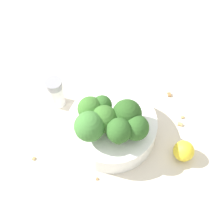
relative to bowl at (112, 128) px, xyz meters
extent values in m
plane|color=beige|center=(0.00, 0.00, -0.02)|extent=(3.00, 3.00, 0.00)
cylinder|color=white|center=(0.00, 0.00, 0.00)|extent=(0.18, 0.18, 0.05)
cylinder|color=#7A9E5B|center=(-0.05, -0.01, 0.04)|extent=(0.02, 0.02, 0.02)
sphere|color=#2D5B23|center=(-0.05, -0.01, 0.06)|extent=(0.05, 0.05, 0.05)
cylinder|color=#84AD66|center=(-0.04, 0.02, 0.04)|extent=(0.02, 0.02, 0.03)
sphere|color=#2D5B23|center=(-0.04, 0.02, 0.06)|extent=(0.05, 0.05, 0.05)
cylinder|color=#7A9E5B|center=(-0.02, -0.02, 0.04)|extent=(0.02, 0.02, 0.03)
sphere|color=#28511E|center=(-0.02, -0.02, 0.06)|extent=(0.06, 0.06, 0.06)
cylinder|color=#7A9E5B|center=(0.00, 0.02, 0.04)|extent=(0.02, 0.02, 0.03)
sphere|color=#386B28|center=(0.00, 0.02, 0.06)|extent=(0.05, 0.05, 0.05)
cylinder|color=#7A9E5B|center=(0.01, 0.05, 0.04)|extent=(0.01, 0.01, 0.03)
sphere|color=#3D7533|center=(0.01, 0.05, 0.06)|extent=(0.06, 0.06, 0.06)
cylinder|color=#7A9E5B|center=(0.03, 0.00, 0.04)|extent=(0.02, 0.02, 0.03)
sphere|color=#2D5B23|center=(0.03, 0.00, 0.06)|extent=(0.04, 0.04, 0.04)
cylinder|color=#7A9E5B|center=(0.04, 0.02, 0.04)|extent=(0.03, 0.03, 0.03)
sphere|color=#386B28|center=(0.04, 0.02, 0.06)|extent=(0.05, 0.05, 0.05)
cylinder|color=silver|center=(0.14, 0.02, 0.00)|extent=(0.03, 0.03, 0.06)
cylinder|color=gray|center=(0.14, 0.02, 0.04)|extent=(0.04, 0.04, 0.02)
sphere|color=yellow|center=(-0.14, -0.06, 0.00)|extent=(0.04, 0.04, 0.04)
cube|color=tan|center=(-0.09, -0.13, -0.02)|extent=(0.01, 0.01, 0.01)
cube|color=tan|center=(-0.09, -0.11, -0.02)|extent=(0.01, 0.01, 0.01)
cube|color=olive|center=(-0.05, 0.09, -0.02)|extent=(0.01, 0.01, 0.01)
cube|color=olive|center=(-0.03, -0.16, -0.02)|extent=(0.01, 0.01, 0.01)
cube|color=#AD7F4C|center=(0.08, 0.15, -0.02)|extent=(0.01, 0.01, 0.01)
camera|label=1|loc=(-0.22, 0.24, 0.55)|focal=50.00mm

